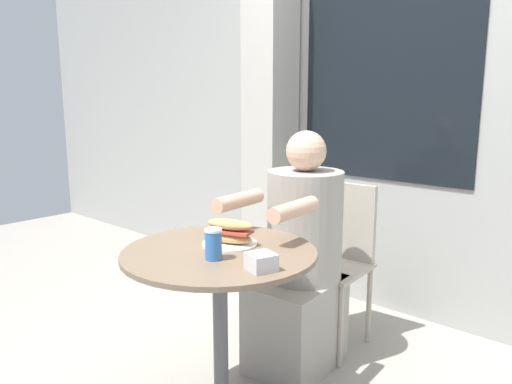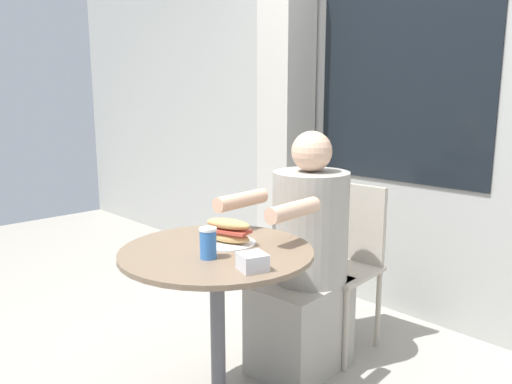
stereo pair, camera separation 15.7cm
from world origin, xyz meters
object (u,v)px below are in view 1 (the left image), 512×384
cafe_table (220,297)px  diner_chair (337,249)px  drink_cup (213,244)px  sandwich_on_plate (230,234)px  seated_diner (300,268)px

cafe_table → diner_chair: size_ratio=0.88×
drink_cup → sandwich_on_plate: bearing=116.6°
sandwich_on_plate → drink_cup: 0.19m
sandwich_on_plate → drink_cup: size_ratio=1.92×
diner_chair → seated_diner: (0.01, -0.35, -0.02)m
cafe_table → diner_chair: (-0.05, 0.93, -0.03)m
diner_chair → cafe_table: bearing=88.2°
cafe_table → seated_diner: 0.58m
cafe_table → drink_cup: 0.28m
sandwich_on_plate → seated_diner: bearing=91.4°
diner_chair → sandwich_on_plate: (0.02, -0.85, 0.27)m
cafe_table → drink_cup: drink_cup is taller
diner_chair → drink_cup: diner_chair is taller
diner_chair → sandwich_on_plate: diner_chair is taller
seated_diner → sandwich_on_plate: 0.57m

